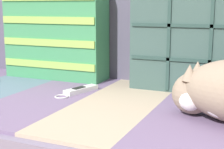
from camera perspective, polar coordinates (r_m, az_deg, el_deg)
sofa_backrest at (r=1.49m, az=7.30°, el=9.14°), size 1.90×0.14×0.52m
throw_pillow_quilted at (r=1.31m, az=13.27°, el=5.37°), size 0.45×0.14×0.37m
throw_pillow_striped at (r=1.53m, az=-9.40°, el=7.23°), size 0.46×0.14×0.42m
game_remote_near at (r=1.27m, az=-5.41°, el=-2.64°), size 0.10×0.20×0.02m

